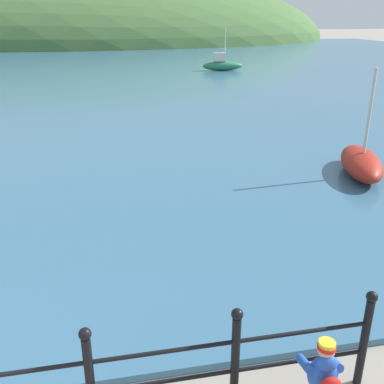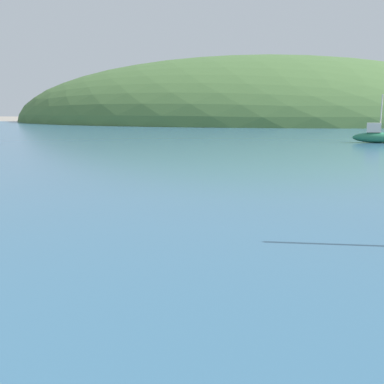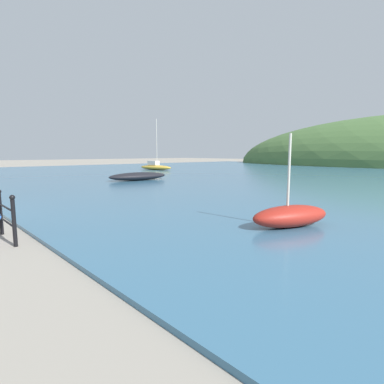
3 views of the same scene
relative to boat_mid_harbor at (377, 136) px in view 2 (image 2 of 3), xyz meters
name	(u,v)px [view 2 (image 2 of 3)]	position (x,y,z in m)	size (l,w,h in m)	color
water	(211,138)	(-10.45, 3.47, -0.44)	(80.00, 60.00, 0.10)	#386684
far_hillside	(249,123)	(-10.45, 37.01, -0.49)	(69.66, 38.31, 18.33)	#476B38
boat_mid_harbor	(377,136)	(0.00, 0.00, 0.00)	(2.78, 0.93, 2.79)	#287551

